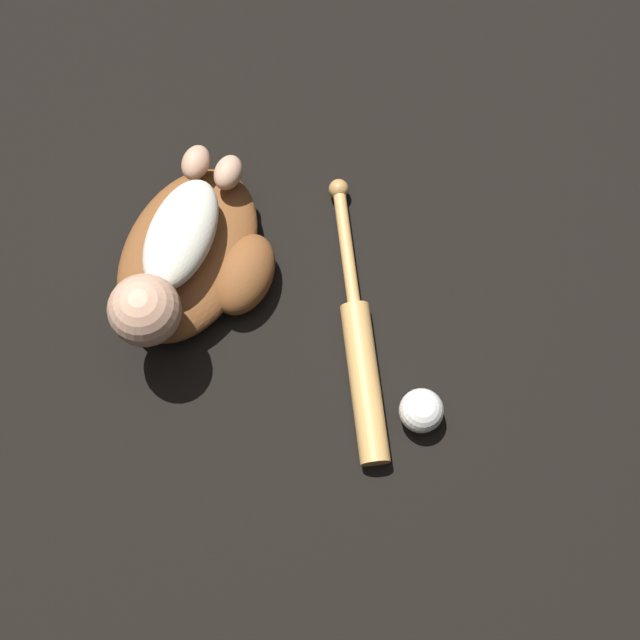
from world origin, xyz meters
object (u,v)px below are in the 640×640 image
Objects in this scene: baseball_glove at (197,257)px; baseball at (421,411)px; baseball_bat at (361,352)px; baby_figure at (168,262)px.

baseball is at bearing 79.17° from baseball_glove.
baseball_glove is at bearing -95.83° from baseball_bat.
baseball_glove is 0.92× the size of baby_figure.
baseball_bat is 6.17× the size of baseball.
baseball_bat is (0.03, 0.31, -0.02)m from baseball_glove.
baby_figure reaches higher than baseball.
baby_figure is 5.11× the size of baseball.
baseball is (0.05, 0.13, 0.01)m from baseball_bat.
baseball is (0.08, 0.44, -0.01)m from baseball_glove.
baseball_glove reaches higher than baseball.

